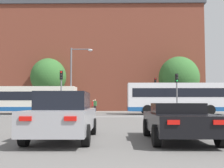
{
  "coord_description": "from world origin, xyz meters",
  "views": [
    {
      "loc": [
        -0.34,
        -3.02,
        1.27
      ],
      "look_at": [
        -0.72,
        24.36,
        3.05
      ],
      "focal_mm": 45.0,
      "sensor_mm": 36.0,
      "label": 1
    }
  ],
  "objects": [
    {
      "name": "pedestrian_waiting",
      "position": [
        8.02,
        34.14,
        1.0
      ],
      "size": [
        0.45,
        0.42,
        1.71
      ],
      "rotation": [
        0.0,
        0.0,
        2.47
      ],
      "color": "#333851",
      "rests_on": "ground_plane"
    },
    {
      "name": "pedestrian_walking_east",
      "position": [
        -3.13,
        34.67,
        0.97
      ],
      "size": [
        0.44,
        0.3,
        1.66
      ],
      "rotation": [
        0.0,
        0.0,
        2.92
      ],
      "color": "black",
      "rests_on": "ground_plane"
    },
    {
      "name": "street_lamp_junction",
      "position": [
        -4.58,
        25.9,
        4.29
      ],
      "size": [
        2.32,
        0.36,
        6.95
      ],
      "color": "slate",
      "rests_on": "ground_plane"
    },
    {
      "name": "bus_crossing_lead",
      "position": [
        5.99,
        26.54,
        1.74
      ],
      "size": [
        10.17,
        2.66,
        3.24
      ],
      "rotation": [
        0.0,
        0.0,
        1.57
      ],
      "color": "silver",
      "rests_on": "ground_plane"
    },
    {
      "name": "traffic_light_near_right",
      "position": [
        5.14,
        22.18,
        2.6
      ],
      "size": [
        0.26,
        0.31,
        3.84
      ],
      "color": "slate",
      "rests_on": "ground_plane"
    },
    {
      "name": "car_roadster_right",
      "position": [
        1.73,
        6.39,
        0.65
      ],
      "size": [
        2.05,
        4.28,
        1.24
      ],
      "rotation": [
        0.0,
        0.0,
        -0.0
      ],
      "color": "black",
      "rests_on": "ground_plane"
    },
    {
      "name": "pedestrian_walking_west",
      "position": [
        -3.4,
        35.21,
        0.92
      ],
      "size": [
        0.44,
        0.31,
        1.59
      ],
      "rotation": [
        0.0,
        0.0,
        3.39
      ],
      "color": "brown",
      "rests_on": "ground_plane"
    },
    {
      "name": "brick_civic_building",
      "position": [
        -2.76,
        44.43,
        9.19
      ],
      "size": [
        31.85,
        12.98,
        20.52
      ],
      "color": "brown",
      "rests_on": "ground_plane"
    },
    {
      "name": "stop_line_strip",
      "position": [
        0.0,
        21.59,
        0.0
      ],
      "size": [
        7.49,
        0.3,
        0.01
      ],
      "primitive_type": "cube",
      "color": "silver",
      "rests_on": "ground_plane"
    },
    {
      "name": "traffic_light_far_right",
      "position": [
        4.88,
        34.01,
        3.01
      ],
      "size": [
        0.26,
        0.31,
        4.5
      ],
      "color": "slate",
      "rests_on": "ground_plane"
    },
    {
      "name": "car_saloon_left",
      "position": [
        -2.11,
        6.6,
        0.81
      ],
      "size": [
        2.05,
        4.9,
        1.62
      ],
      "rotation": [
        0.0,
        0.0,
        0.01
      ],
      "color": "#9E9EA3",
      "rests_on": "ground_plane"
    },
    {
      "name": "tree_by_building",
      "position": [
        8.24,
        35.06,
        4.59
      ],
      "size": [
        5.49,
        5.49,
        7.48
      ],
      "color": "#4C3823",
      "rests_on": "ground_plane"
    },
    {
      "name": "far_pavement",
      "position": [
        0.0,
        34.42,
        0.01
      ],
      "size": [
        68.32,
        2.5,
        0.01
      ],
      "primitive_type": "cube",
      "color": "gray",
      "rests_on": "ground_plane"
    },
    {
      "name": "bus_crossing_trailing",
      "position": [
        -10.5,
        26.9,
        1.56
      ],
      "size": [
        11.7,
        2.75,
        2.92
      ],
      "rotation": [
        0.0,
        0.0,
        1.57
      ],
      "color": "silver",
      "rests_on": "ground_plane"
    },
    {
      "name": "traffic_light_near_left",
      "position": [
        -5.32,
        22.39,
        2.79
      ],
      "size": [
        0.26,
        0.31,
        4.15
      ],
      "color": "slate",
      "rests_on": "ground_plane"
    },
    {
      "name": "tree_kerbside",
      "position": [
        -10.11,
        37.31,
        4.95
      ],
      "size": [
        5.1,
        5.1,
        7.64
      ],
      "color": "#4C3823",
      "rests_on": "ground_plane"
    }
  ]
}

